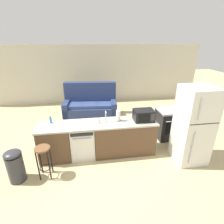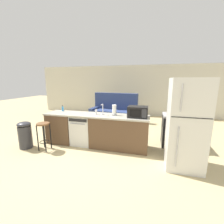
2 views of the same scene
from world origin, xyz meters
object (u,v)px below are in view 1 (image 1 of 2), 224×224
(refrigerator, at_px, (193,126))
(dish_soap_bottle, at_px, (51,120))
(dishwasher, at_px, (83,141))
(bar_stool, at_px, (43,156))
(stove_range, at_px, (170,123))
(soap_bottle, at_px, (99,120))
(microwave, at_px, (144,115))
(trash_bin, at_px, (15,166))
(kettle, at_px, (180,108))
(paper_towel_roll, at_px, (118,116))
(couch, at_px, (91,105))

(refrigerator, bearing_deg, dish_soap_bottle, 167.55)
(dishwasher, relative_size, bar_stool, 1.14)
(stove_range, distance_m, dish_soap_bottle, 3.41)
(dishwasher, xyz_separation_m, soap_bottle, (0.42, 0.00, 0.55))
(microwave, distance_m, trash_bin, 3.11)
(bar_stool, bearing_deg, kettle, 16.48)
(refrigerator, bearing_deg, trash_bin, -178.23)
(paper_towel_roll, bearing_deg, kettle, 10.83)
(stove_range, distance_m, paper_towel_roll, 1.84)
(kettle, xyz_separation_m, bar_stool, (-3.59, -1.06, -0.45))
(dishwasher, xyz_separation_m, paper_towel_roll, (0.92, 0.07, 0.62))
(dish_soap_bottle, xyz_separation_m, bar_stool, (-0.07, -0.83, -0.44))
(paper_towel_roll, distance_m, kettle, 1.88)
(paper_towel_roll, relative_size, couch, 0.14)
(bar_stool, height_order, couch, couch)
(microwave, relative_size, kettle, 2.44)
(stove_range, height_order, kettle, kettle)
(soap_bottle, height_order, kettle, kettle)
(microwave, bearing_deg, dishwasher, 179.95)
(paper_towel_roll, distance_m, soap_bottle, 0.51)
(soap_bottle, bearing_deg, bar_stool, -152.76)
(microwave, distance_m, bar_stool, 2.51)
(bar_stool, bearing_deg, dishwasher, 37.98)
(stove_range, relative_size, bar_stool, 1.22)
(dish_soap_bottle, relative_size, trash_bin, 0.24)
(refrigerator, relative_size, trash_bin, 2.54)
(microwave, bearing_deg, kettle, 19.35)
(dish_soap_bottle, bearing_deg, paper_towel_roll, -4.11)
(kettle, bearing_deg, microwave, -160.65)
(dishwasher, relative_size, stove_range, 0.93)
(kettle, bearing_deg, paper_towel_roll, -169.17)
(kettle, relative_size, bar_stool, 0.28)
(stove_range, xyz_separation_m, paper_towel_roll, (-1.68, -0.48, 0.59))
(dishwasher, bearing_deg, paper_towel_roll, 4.32)
(refrigerator, height_order, paper_towel_roll, refrigerator)
(dishwasher, xyz_separation_m, refrigerator, (2.60, -0.55, 0.52))
(soap_bottle, xyz_separation_m, couch, (-0.14, 2.59, -0.58))
(dishwasher, bearing_deg, kettle, 8.68)
(dish_soap_bottle, height_order, trash_bin, dish_soap_bottle)
(soap_bottle, bearing_deg, refrigerator, -14.18)
(refrigerator, relative_size, bar_stool, 2.54)
(microwave, distance_m, kettle, 1.28)
(dishwasher, distance_m, couch, 2.61)
(bar_stool, distance_m, trash_bin, 0.61)
(soap_bottle, xyz_separation_m, kettle, (2.35, 0.42, 0.01))
(dish_soap_bottle, relative_size, bar_stool, 0.24)
(dishwasher, bearing_deg, refrigerator, -11.93)
(trash_bin, bearing_deg, microwave, 12.77)
(paper_towel_roll, height_order, trash_bin, paper_towel_roll)
(refrigerator, bearing_deg, stove_range, 89.99)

